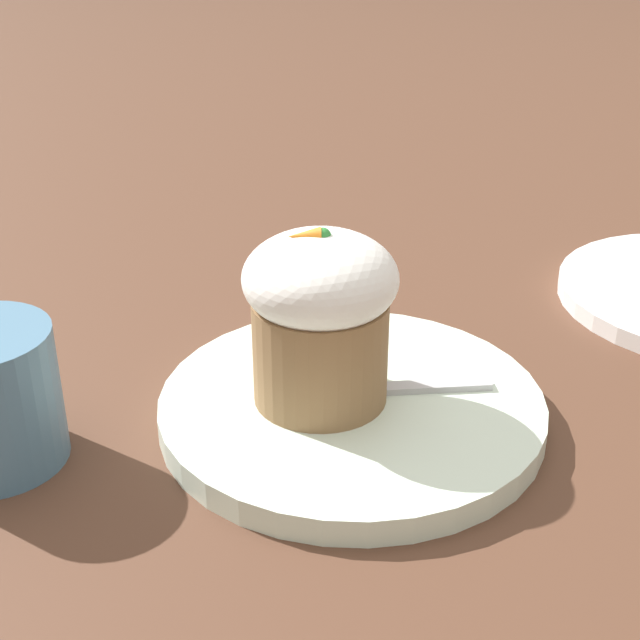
# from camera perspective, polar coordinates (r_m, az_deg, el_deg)

# --- Properties ---
(ground_plane) EXTENTS (4.00, 4.00, 0.00)m
(ground_plane) POSITION_cam_1_polar(r_m,az_deg,el_deg) (0.53, 2.01, -6.35)
(ground_plane) COLOR #513323
(dessert_plate) EXTENTS (0.22, 0.22, 0.02)m
(dessert_plate) POSITION_cam_1_polar(r_m,az_deg,el_deg) (0.53, 2.02, -5.62)
(dessert_plate) COLOR silver
(dessert_plate) RESTS_ON ground_plane
(carrot_cake) EXTENTS (0.09, 0.09, 0.11)m
(carrot_cake) POSITION_cam_1_polar(r_m,az_deg,el_deg) (0.50, -0.00, 0.61)
(carrot_cake) COLOR olive
(carrot_cake) RESTS_ON dessert_plate
(spoon) EXTENTS (0.11, 0.04, 0.01)m
(spoon) POSITION_cam_1_polar(r_m,az_deg,el_deg) (0.52, 2.76, -4.38)
(spoon) COLOR #B7B7BC
(spoon) RESTS_ON dessert_plate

